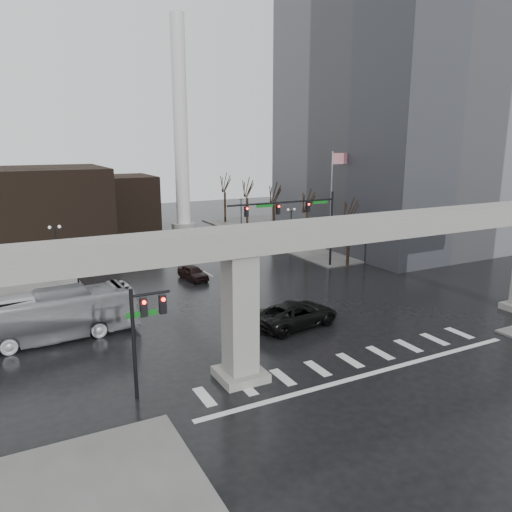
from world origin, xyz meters
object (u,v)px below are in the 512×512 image
at_px(signal_mast_arm, 301,215).
at_px(pickup_truck, 296,314).
at_px(far_car, 193,273).
at_px(city_bus, 44,317).

height_order(signal_mast_arm, pickup_truck, signal_mast_arm).
bearing_deg(far_car, pickup_truck, -90.37).
distance_m(city_bus, far_car, 17.18).
bearing_deg(city_bus, signal_mast_arm, -75.45).
relative_size(signal_mast_arm, city_bus, 0.99).
xyz_separation_m(pickup_truck, far_car, (-2.24, 15.18, -0.23)).
distance_m(pickup_truck, city_bus, 17.30).
distance_m(signal_mast_arm, pickup_truck, 16.72).
relative_size(pickup_truck, far_car, 1.63).
relative_size(signal_mast_arm, pickup_truck, 1.84).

